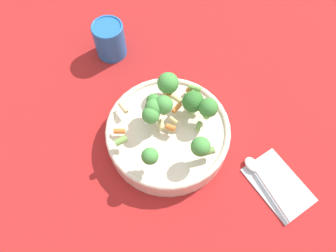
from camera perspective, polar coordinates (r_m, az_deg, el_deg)
ground_plane at (r=0.74m, az=-0.00°, el=-2.26°), size 3.00×3.00×0.00m
bowl at (r=0.72m, az=-0.00°, el=-1.26°), size 0.27×0.27×0.05m
pasta_salad at (r=0.67m, az=1.35°, el=3.07°), size 0.23×0.21×0.07m
cup at (r=0.86m, az=-10.15°, el=14.65°), size 0.08×0.08×0.09m
napkin at (r=0.74m, az=18.69°, el=-9.66°), size 0.10×0.15×0.01m
spoon at (r=0.73m, az=15.63°, el=-8.39°), size 0.04×0.15×0.01m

